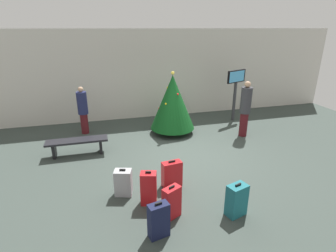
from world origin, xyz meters
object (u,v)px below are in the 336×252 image
(suitcase_2, at_px, (172,202))
(suitcase_4, at_px, (237,200))
(traveller_0, at_px, (245,108))
(flight_info_kiosk, at_px, (236,85))
(suitcase_0, at_px, (172,174))
(waiting_bench, at_px, (77,143))
(suitcase_3, at_px, (159,220))
(suitcase_1, at_px, (123,183))
(holiday_tree, at_px, (173,102))
(traveller_1, at_px, (83,109))
(suitcase_5, at_px, (149,188))

(suitcase_2, height_order, suitcase_4, suitcase_4)
(traveller_0, bearing_deg, flight_info_kiosk, 73.62)
(flight_info_kiosk, relative_size, suitcase_0, 3.02)
(waiting_bench, bearing_deg, flight_info_kiosk, 15.73)
(flight_info_kiosk, xyz_separation_m, suitcase_3, (-4.39, -5.51, -1.09))
(traveller_0, xyz_separation_m, suitcase_1, (-4.40, -2.44, -0.71))
(holiday_tree, bearing_deg, traveller_0, -21.16)
(flight_info_kiosk, distance_m, suitcase_4, 6.10)
(flight_info_kiosk, height_order, suitcase_4, flight_info_kiosk)
(traveller_1, bearing_deg, waiting_bench, -95.20)
(suitcase_1, height_order, suitcase_3, suitcase_3)
(traveller_1, xyz_separation_m, suitcase_1, (0.94, -4.10, -0.58))
(suitcase_2, bearing_deg, suitcase_4, -11.68)
(flight_info_kiosk, bearing_deg, traveller_0, -106.38)
(suitcase_5, bearing_deg, suitcase_0, 38.50)
(suitcase_4, bearing_deg, suitcase_2, 168.32)
(traveller_0, distance_m, suitcase_3, 5.57)
(traveller_0, xyz_separation_m, suitcase_5, (-3.91, -2.91, -0.64))
(traveller_0, bearing_deg, suitcase_0, -143.71)
(holiday_tree, distance_m, waiting_bench, 3.42)
(suitcase_0, bearing_deg, flight_info_kiosk, 47.05)
(suitcase_0, height_order, suitcase_1, suitcase_0)
(holiday_tree, relative_size, suitcase_4, 3.08)
(traveller_0, distance_m, suitcase_1, 5.08)
(holiday_tree, xyz_separation_m, suitcase_4, (0.02, -4.61, -0.80))
(flight_info_kiosk, relative_size, waiting_bench, 1.15)
(suitcase_2, bearing_deg, suitcase_5, 122.94)
(traveller_1, bearing_deg, suitcase_2, -70.75)
(suitcase_1, bearing_deg, suitcase_4, -31.07)
(traveller_1, distance_m, suitcase_0, 4.59)
(suitcase_5, bearing_deg, suitcase_2, -57.06)
(holiday_tree, xyz_separation_m, suitcase_3, (-1.61, -4.79, -0.80))
(waiting_bench, height_order, traveller_0, traveller_0)
(flight_info_kiosk, distance_m, suitcase_1, 6.44)
(suitcase_0, distance_m, suitcase_5, 0.84)
(flight_info_kiosk, distance_m, suitcase_2, 6.57)
(suitcase_1, xyz_separation_m, suitcase_2, (0.84, -1.01, 0.03))
(traveller_1, xyz_separation_m, suitcase_2, (1.79, -5.11, -0.55))
(holiday_tree, distance_m, flight_info_kiosk, 2.89)
(suitcase_3, bearing_deg, traveller_0, 44.82)
(holiday_tree, relative_size, suitcase_1, 3.38)
(traveller_0, distance_m, suitcase_4, 4.42)
(suitcase_1, bearing_deg, suitcase_5, -43.60)
(suitcase_5, bearing_deg, flight_info_kiosk, 45.92)
(waiting_bench, relative_size, traveller_0, 0.92)
(traveller_1, relative_size, suitcase_2, 2.37)
(suitcase_1, distance_m, suitcase_2, 1.32)
(suitcase_3, bearing_deg, flight_info_kiosk, 51.43)
(traveller_0, bearing_deg, waiting_bench, -179.30)
(traveller_1, relative_size, suitcase_1, 2.59)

